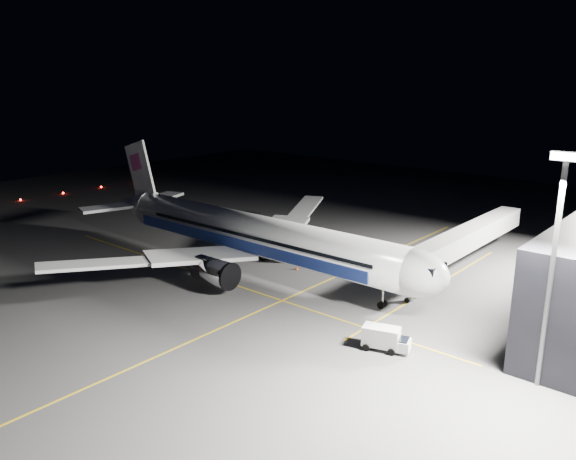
% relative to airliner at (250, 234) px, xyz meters
% --- Properties ---
extents(ground, '(200.00, 200.00, 0.00)m').
position_rel_airliner_xyz_m(ground, '(1.08, 0.00, -5.16)').
color(ground, '#4C4C4F').
rests_on(ground, ground).
extents(guide_line_main, '(0.25, 80.00, 0.01)m').
position_rel_airliner_xyz_m(guide_line_main, '(11.08, 0.00, -5.16)').
color(guide_line_main, gold).
rests_on(guide_line_main, ground).
extents(guide_line_cross, '(70.00, 0.25, 0.01)m').
position_rel_airliner_xyz_m(guide_line_cross, '(1.08, -6.00, -5.16)').
color(guide_line_cross, gold).
rests_on(guide_line_cross, ground).
extents(guide_line_side, '(0.25, 40.00, 0.01)m').
position_rel_airliner_xyz_m(guide_line_side, '(23.08, 10.00, -5.16)').
color(guide_line_side, gold).
rests_on(guide_line_side, ground).
extents(airliner, '(61.48, 54.22, 16.64)m').
position_rel_airliner_xyz_m(airliner, '(0.00, 0.00, 0.00)').
color(airliner, silver).
rests_on(airliner, ground).
extents(jet_bridge, '(3.60, 34.40, 6.30)m').
position_rel_airliner_xyz_m(jet_bridge, '(23.08, 18.06, -0.58)').
color(jet_bridge, '#B2B2B7').
rests_on(jet_bridge, ground).
extents(floodlight_mast_south, '(2.40, 0.67, 20.70)m').
position_rel_airliner_xyz_m(floodlight_mast_south, '(41.08, -6.01, 7.21)').
color(floodlight_mast_south, '#59595E').
rests_on(floodlight_mast_south, ground).
extents(taxiway_lights, '(0.44, 60.44, 0.44)m').
position_rel_airliner_xyz_m(taxiway_lights, '(-70.92, 0.00, -4.94)').
color(taxiway_lights, '#FF140A').
rests_on(taxiway_lights, ground).
extents(service_truck, '(5.03, 3.23, 2.40)m').
position_rel_airliner_xyz_m(service_truck, '(27.36, -9.04, -3.88)').
color(service_truck, silver).
rests_on(service_truck, ground).
extents(baggage_tug, '(2.42, 2.06, 1.58)m').
position_rel_airliner_xyz_m(baggage_tug, '(-9.94, 14.51, -4.43)').
color(baggage_tug, black).
rests_on(baggage_tug, ground).
extents(safety_cone_a, '(0.42, 0.42, 0.63)m').
position_rel_airliner_xyz_m(safety_cone_a, '(5.11, 4.00, -4.85)').
color(safety_cone_a, '#F8420A').
rests_on(safety_cone_a, ground).
extents(safety_cone_b, '(0.44, 0.44, 0.67)m').
position_rel_airliner_xyz_m(safety_cone_b, '(-4.83, 14.00, -4.83)').
color(safety_cone_b, '#F8420A').
rests_on(safety_cone_b, ground).
extents(safety_cone_c, '(0.44, 0.44, 0.66)m').
position_rel_airliner_xyz_m(safety_cone_c, '(1.91, 6.69, -4.83)').
color(safety_cone_c, '#F8420A').
rests_on(safety_cone_c, ground).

